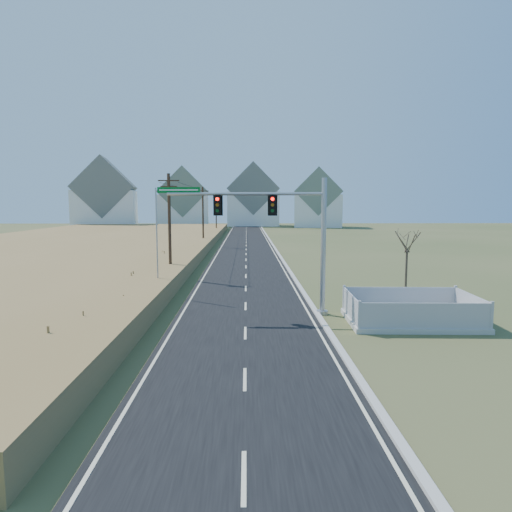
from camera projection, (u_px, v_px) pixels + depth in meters
The scene contains 16 objects.
ground at pixel (245, 324), 24.61m from camera, with size 260.00×260.00×0.00m, color #404C25.
road at pixel (246, 244), 74.27m from camera, with size 8.00×180.00×0.06m, color black.
curb at pixel (272, 243), 74.35m from camera, with size 0.30×180.00×0.18m, color #B2AFA8.
reed_marsh at pixel (75, 246), 63.78m from camera, with size 38.00×110.00×1.30m, color olive.
utility_pole_near at pixel (170, 225), 38.85m from camera, with size 1.80×0.26×9.00m.
utility_pole_mid at pixel (203, 216), 68.65m from camera, with size 1.80×0.26×9.00m.
utility_pole_far at pixel (216, 212), 98.45m from camera, with size 1.80×0.26×9.00m.
condo_nw at pixel (105, 199), 122.30m from camera, with size 17.69×13.38×19.05m.
condo_nnw at pixel (184, 202), 130.74m from camera, with size 14.93×11.17×17.03m.
condo_n at pixel (253, 200), 135.04m from camera, with size 15.27×10.20×18.54m.
condo_ne at pixel (318, 203), 127.55m from camera, with size 14.12×10.51×16.52m.
traffic_signal_mast at pixel (290, 233), 26.26m from camera, with size 9.93×1.05×7.91m.
fence_enclosure at pixel (411, 317), 24.80m from camera, with size 7.00×4.91×1.56m.
open_sign at pixel (355, 308), 26.69m from camera, with size 0.53×0.13×0.66m.
flagpole at pixel (157, 254), 31.56m from camera, with size 0.34×0.34×7.53m.
bare_tree at pixel (407, 240), 30.89m from camera, with size 1.88×1.88×4.98m.
Camera 1 is at (0.08, -24.04, 6.42)m, focal length 32.00 mm.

